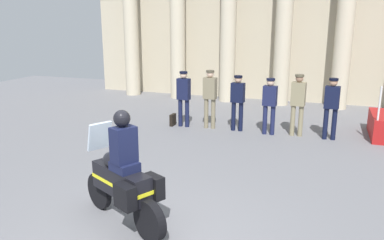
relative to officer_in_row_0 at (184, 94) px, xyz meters
name	(u,v)px	position (x,y,z in m)	size (l,w,h in m)	color
colonnade_backdrop	(258,16)	(1.33, 4.79, 2.34)	(14.40, 1.47, 6.16)	#B6AB91
officer_in_row_0	(184,94)	(0.00, 0.00, 0.00)	(0.40, 0.26, 1.70)	#141938
officer_in_row_1	(210,94)	(0.81, 0.08, 0.04)	(0.40, 0.26, 1.76)	#7A7056
officer_in_row_2	(238,99)	(1.65, 0.08, -0.03)	(0.40, 0.26, 1.64)	black
officer_in_row_3	(270,102)	(2.59, 0.00, -0.05)	(0.40, 0.26, 1.62)	#191E42
officer_in_row_4	(298,100)	(3.36, 0.11, 0.03)	(0.40, 0.26, 1.75)	#847A5B
officer_in_row_5	(332,104)	(4.24, 0.06, 0.00)	(0.40, 0.26, 1.70)	black
motorcycle_with_rider	(124,178)	(1.20, -5.90, -0.21)	(1.91, 1.16, 1.90)	black
briefcase_on_ground	(173,120)	(-0.36, -0.01, -0.82)	(0.10, 0.32, 0.36)	black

